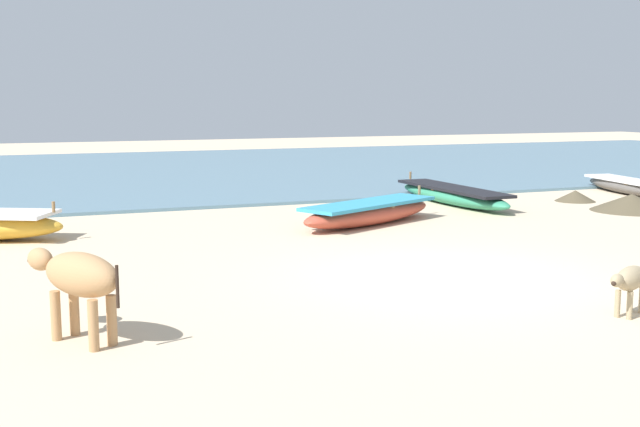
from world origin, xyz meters
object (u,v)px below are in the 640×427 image
at_px(fishing_boat_4, 369,212).
at_px(calf_near_dun, 630,281).
at_px(cow_adult_tan, 78,277).
at_px(fishing_boat_0, 452,195).
at_px(fishing_boat_1, 630,186).

relative_size(fishing_boat_4, calf_near_dun, 4.41).
bearing_deg(fishing_boat_4, cow_adult_tan, -161.50).
distance_m(fishing_boat_0, calf_near_dun, 10.15).
height_order(cow_adult_tan, calf_near_dun, cow_adult_tan).
distance_m(fishing_boat_0, fishing_boat_4, 3.88).
xyz_separation_m(fishing_boat_4, calf_near_dun, (-0.10, -7.48, 0.17)).
height_order(fishing_boat_1, cow_adult_tan, cow_adult_tan).
relative_size(fishing_boat_1, calf_near_dun, 4.48).
bearing_deg(fishing_boat_0, fishing_boat_4, 122.13).
xyz_separation_m(fishing_boat_4, cow_adult_tan, (-6.31, -6.10, 0.45)).
distance_m(fishing_boat_1, calf_near_dun, 13.10).
bearing_deg(fishing_boat_1, fishing_boat_4, -67.32).
height_order(fishing_boat_0, fishing_boat_1, fishing_boat_0).
bearing_deg(fishing_boat_4, fishing_boat_0, 7.22).
bearing_deg(fishing_boat_4, fishing_boat_1, -12.43).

